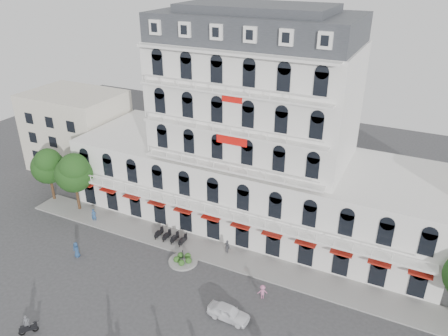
% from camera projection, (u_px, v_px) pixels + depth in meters
% --- Properties ---
extents(ground, '(120.00, 120.00, 0.00)m').
position_uv_depth(ground, '(178.00, 306.00, 41.76)').
color(ground, '#38383A').
rests_on(ground, ground).
extents(sidewalk, '(53.00, 4.00, 0.16)m').
position_uv_depth(sidewalk, '(220.00, 254.00, 49.00)').
color(sidewalk, gray).
rests_on(sidewalk, ground).
extents(main_building, '(45.00, 15.00, 25.80)m').
position_uv_depth(main_building, '(253.00, 145.00, 51.95)').
color(main_building, silver).
rests_on(main_building, ground).
extents(flank_building_west, '(14.00, 10.00, 12.00)m').
position_uv_depth(flank_building_west, '(78.00, 131.00, 67.17)').
color(flank_building_west, beige).
rests_on(flank_building_west, ground).
extents(traffic_island, '(3.20, 3.20, 1.60)m').
position_uv_depth(traffic_island, '(183.00, 260.00, 47.69)').
color(traffic_island, gray).
rests_on(traffic_island, ground).
extents(parked_scooter_row, '(4.40, 1.80, 1.10)m').
position_uv_depth(parked_scooter_row, '(171.00, 241.00, 51.39)').
color(parked_scooter_row, black).
rests_on(parked_scooter_row, ground).
extents(tree_west_outer, '(4.50, 4.48, 7.76)m').
position_uv_depth(tree_west_outer, '(48.00, 165.00, 57.76)').
color(tree_west_outer, '#382314').
rests_on(tree_west_outer, ground).
extents(tree_west_inner, '(4.76, 4.76, 8.25)m').
position_uv_depth(tree_west_inner, '(74.00, 171.00, 55.23)').
color(tree_west_inner, '#382314').
rests_on(tree_west_inner, ground).
extents(parked_car, '(4.09, 1.77, 1.37)m').
position_uv_depth(parked_car, '(229.00, 312.00, 40.10)').
color(parked_car, white).
rests_on(parked_car, ground).
extents(rider_west, '(1.24, 1.37, 2.02)m').
position_uv_depth(rider_west, '(27.00, 326.00, 38.41)').
color(rider_west, black).
rests_on(rider_west, ground).
extents(pedestrian_left, '(1.00, 0.76, 1.84)m').
position_uv_depth(pedestrian_left, '(76.00, 250.00, 48.32)').
color(pedestrian_left, navy).
rests_on(pedestrian_left, ground).
extents(pedestrian_mid, '(1.12, 0.79, 1.77)m').
position_uv_depth(pedestrian_mid, '(227.00, 247.00, 48.78)').
color(pedestrian_mid, slate).
rests_on(pedestrian_mid, ground).
extents(pedestrian_right, '(1.13, 0.95, 1.51)m').
position_uv_depth(pedestrian_right, '(262.00, 292.00, 42.47)').
color(pedestrian_right, '#C56896').
rests_on(pedestrian_right, ground).
extents(pedestrian_far, '(0.77, 0.72, 1.78)m').
position_uv_depth(pedestrian_far, '(94.00, 216.00, 54.71)').
color(pedestrian_far, '#2A4D80').
rests_on(pedestrian_far, ground).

